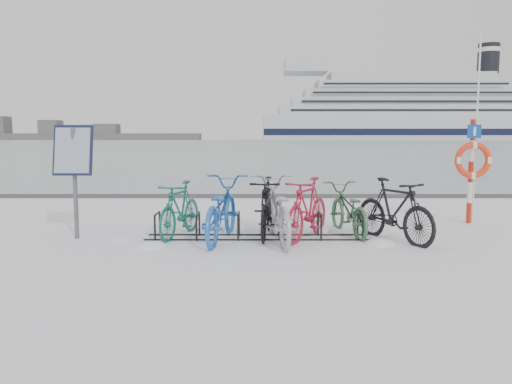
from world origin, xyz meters
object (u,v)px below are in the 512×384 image
info_board (73,157)px  lifebuoy_station (473,160)px  bike_rack (259,228)px  cruise_ferry (406,114)px

info_board → lifebuoy_station: 7.76m
bike_rack → lifebuoy_station: 4.77m
bike_rack → cruise_ferry: size_ratio=0.03×
lifebuoy_station → info_board: bearing=-168.6°
lifebuoy_station → cruise_ferry: bearing=73.8°
info_board → cruise_ferry: bearing=72.3°
bike_rack → info_board: info_board is taller
bike_rack → cruise_ferry: bearing=72.9°
info_board → cruise_ferry: size_ratio=0.01×
info_board → bike_rack: bearing=1.1°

